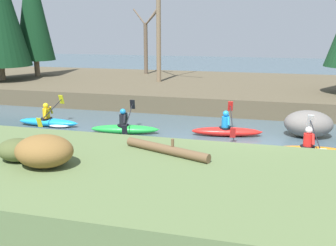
# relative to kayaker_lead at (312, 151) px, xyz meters

# --- Properties ---
(ground_plane) EXTENTS (90.00, 90.00, 0.00)m
(ground_plane) POSITION_rel_kayaker_lead_xyz_m (-2.29, 0.36, -0.20)
(ground_plane) COLOR #425660
(riverbank_near) EXTENTS (44.00, 5.52, 0.87)m
(riverbank_near) POSITION_rel_kayaker_lead_xyz_m (-2.29, -4.77, 0.24)
(riverbank_near) COLOR #5B7042
(riverbank_near) RESTS_ON ground
(riverbank_far) EXTENTS (44.00, 11.93, 0.86)m
(riverbank_far) POSITION_rel_kayaker_lead_xyz_m (-2.29, 10.95, 0.23)
(riverbank_far) COLOR brown
(riverbank_far) RESTS_ON ground
(conifer_tree_left) EXTENTS (2.58, 2.58, 8.36)m
(conifer_tree_left) POSITION_rel_kayaker_lead_xyz_m (-17.17, 10.84, 5.39)
(conifer_tree_left) COLOR #7A664C
(conifer_tree_left) RESTS_ON riverbank_far
(bare_tree_upstream) EXTENTS (2.67, 2.64, 4.76)m
(bare_tree_upstream) POSITION_rel_kayaker_lead_xyz_m (-10.34, 14.23, 2.92)
(bare_tree_upstream) COLOR brown
(bare_tree_upstream) RESTS_ON riverbank_far
(bare_tree_mid_upstream) EXTENTS (3.85, 3.80, 7.00)m
(bare_tree_mid_upstream) POSITION_rel_kayaker_lead_xyz_m (-8.21, 10.33, 3.96)
(bare_tree_mid_upstream) COLOR #7A664C
(bare_tree_mid_upstream) RESTS_ON riverbank_far
(shrub_clump_nearest) EXTENTS (1.04, 0.86, 0.56)m
(shrub_clump_nearest) POSITION_rel_kayaker_lead_xyz_m (-7.43, -5.02, 0.95)
(shrub_clump_nearest) COLOR #4C562D
(shrub_clump_nearest) RESTS_ON riverbank_near
(shrub_clump_second) EXTENTS (1.42, 1.18, 0.77)m
(shrub_clump_second) POSITION_rel_kayaker_lead_xyz_m (-6.55, -5.22, 1.06)
(shrub_clump_second) COLOR brown
(shrub_clump_second) RESTS_ON riverbank_near
(kayaker_lead) EXTENTS (2.80, 2.07, 1.20)m
(kayaker_lead) POSITION_rel_kayaker_lead_xyz_m (0.00, 0.00, 0.00)
(kayaker_lead) COLOR orange
(kayaker_lead) RESTS_ON ground
(kayaker_middle) EXTENTS (2.79, 2.06, 1.20)m
(kayaker_middle) POSITION_rel_kayaker_lead_xyz_m (-3.00, 1.82, 0.02)
(kayaker_middle) COLOR red
(kayaker_middle) RESTS_ON ground
(kayaker_trailing) EXTENTS (2.79, 2.06, 1.20)m
(kayaker_trailing) POSITION_rel_kayaker_lead_xyz_m (-6.98, 1.15, 0.02)
(kayaker_trailing) COLOR green
(kayaker_trailing) RESTS_ON ground
(kayaker_far_back) EXTENTS (2.78, 2.07, 1.20)m
(kayaker_far_back) POSITION_rel_kayaker_lead_xyz_m (-10.51, 1.43, 0.00)
(kayaker_far_back) COLOR #1993D6
(kayaker_far_back) RESTS_ON ground
(boulder_midstream) EXTENTS (1.82, 1.42, 1.03)m
(boulder_midstream) POSITION_rel_kayaker_lead_xyz_m (0.03, 2.54, 0.32)
(boulder_midstream) COLOR slate
(boulder_midstream) RESTS_ON ground
(driftwood_log) EXTENTS (2.49, 1.17, 0.44)m
(driftwood_log) POSITION_rel_kayaker_lead_xyz_m (-3.99, -3.54, 0.80)
(driftwood_log) COLOR brown
(driftwood_log) RESTS_ON riverbank_near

